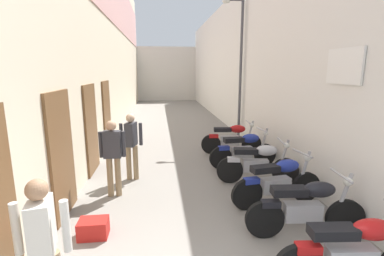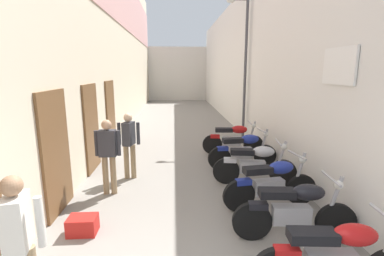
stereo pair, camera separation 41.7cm
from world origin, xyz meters
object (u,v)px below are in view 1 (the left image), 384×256
Objects in this scene: pedestrian_by_doorway at (43,244)px; motorcycle_second at (307,207)px; motorcycle_nearest at (356,252)px; street_lamp at (239,60)px; plastic_crate at (93,228)px; motorcycle_fifth at (244,149)px; motorcycle_sixth at (232,138)px; motorcycle_third at (278,181)px; motorcycle_fourth at (258,162)px; pedestrian_further_down at (131,142)px; pedestrian_mid_alley at (113,153)px.

motorcycle_second is at bearing 19.24° from pedestrian_by_doorway.
motorcycle_second is at bearing 90.00° from motorcycle_nearest.
street_lamp reaches higher than motorcycle_second.
motorcycle_second is 1.18× the size of pedestrian_by_doorway.
plastic_crate is (0.07, 1.54, -0.78)m from pedestrian_by_doorway.
motorcycle_fifth and motorcycle_sixth have the same top height.
motorcycle_sixth is 0.37× the size of street_lamp.
motorcycle_nearest is 3.35m from pedestrian_by_doorway.
motorcycle_nearest is 1.00× the size of motorcycle_third.
motorcycle_second is 1.01× the size of motorcycle_fourth.
motorcycle_second is 1.18× the size of pedestrian_further_down.
plastic_crate is at bearing 173.24° from motorcycle_second.
motorcycle_nearest is 1.08m from motorcycle_second.
motorcycle_fifth is 4.20× the size of plastic_crate.
street_lamp is (0.70, 7.51, 2.38)m from motorcycle_nearest.
motorcycle_nearest is 4.29m from motorcycle_fifth.
plastic_crate is at bearing 87.33° from pedestrian_by_doorway.
motorcycle_third is at bearing 33.43° from pedestrian_by_doorway.
motorcycle_fifth is at bearing 90.00° from motorcycle_fourth.
motorcycle_third is (-0.00, 2.12, 0.00)m from motorcycle_nearest.
motorcycle_sixth reaches higher than plastic_crate.
motorcycle_fifth is (-0.00, 4.29, 0.00)m from motorcycle_nearest.
motorcycle_second is 1.03m from motorcycle_third.
street_lamp is (4.02, 7.59, 1.97)m from pedestrian_by_doorway.
motorcycle_second and motorcycle_fourth have the same top height.
motorcycle_second and motorcycle_sixth have the same top height.
pedestrian_mid_alley is 0.90m from pedestrian_further_down.
motorcycle_nearest is 0.37× the size of street_lamp.
motorcycle_nearest is 4.75m from pedestrian_further_down.
motorcycle_fifth is 1.18× the size of pedestrian_by_doorway.
pedestrian_further_down is at bearing -133.60° from street_lamp.
motorcycle_third is 4.19× the size of plastic_crate.
pedestrian_further_down reaches higher than motorcycle_sixth.
pedestrian_mid_alley and pedestrian_further_down have the same top height.
motorcycle_fifth is at bearing 90.00° from motorcycle_second.
plastic_crate is 7.72m from street_lamp.
motorcycle_second is 1.00× the size of motorcycle_third.
street_lamp is at bearing 70.46° from motorcycle_sixth.
motorcycle_fourth is 3.17m from pedestrian_mid_alley.
plastic_crate is 0.09× the size of street_lamp.
motorcycle_sixth is 1.18× the size of pedestrian_further_down.
motorcycle_third is 1.00× the size of motorcycle_fifth.
plastic_crate is (-3.25, 1.47, -0.36)m from motorcycle_nearest.
motorcycle_sixth is at bearing 59.36° from pedestrian_by_doorway.
pedestrian_by_doorway is at bearing -96.96° from pedestrian_further_down.
pedestrian_by_doorway reaches higher than motorcycle_fourth.
motorcycle_fifth is at bearing -102.32° from street_lamp.
pedestrian_by_doorway reaches higher than motorcycle_sixth.
motorcycle_second is at bearing -30.43° from pedestrian_mid_alley.
motorcycle_sixth is at bearing 51.35° from plastic_crate.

